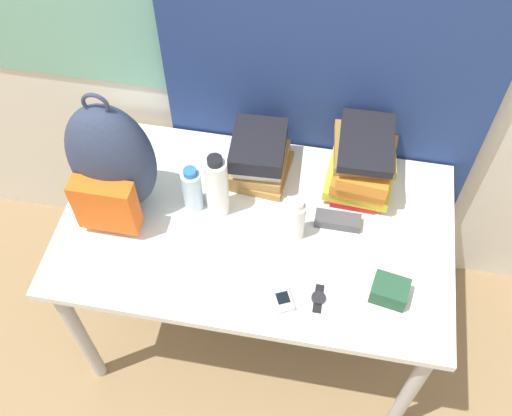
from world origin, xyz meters
name	(u,v)px	position (x,y,z in m)	size (l,w,h in m)	color
ground_plane	(239,410)	(0.00, 0.00, 0.00)	(12.00, 12.00, 0.00)	#8C704C
wall_back	(281,13)	(0.00, 0.84, 1.25)	(6.00, 0.06, 2.50)	silver
curtain_blue	(333,30)	(0.16, 0.78, 1.25)	(1.10, 0.04, 2.50)	navy
desk	(256,240)	(0.00, 0.38, 0.67)	(1.29, 0.75, 0.76)	silver
backpack	(111,164)	(-0.46, 0.38, 0.97)	(0.28, 0.24, 0.50)	#2D3851
book_stack_left	(259,156)	(-0.03, 0.60, 0.84)	(0.21, 0.24, 0.17)	olive
book_stack_center	(363,165)	(0.32, 0.60, 0.87)	(0.23, 0.27, 0.23)	red
water_bottle	(192,189)	(-0.22, 0.42, 0.84)	(0.07, 0.07, 0.18)	silver
sports_bottle	(217,186)	(-0.14, 0.42, 0.88)	(0.07, 0.07, 0.26)	white
sunscreen_bottle	(296,220)	(0.13, 0.37, 0.84)	(0.06, 0.06, 0.18)	white
cell_phone	(283,299)	(0.13, 0.12, 0.76)	(0.09, 0.10, 0.02)	#B7BCC6
sunglasses_case	(338,221)	(0.26, 0.43, 0.77)	(0.15, 0.06, 0.04)	#47474C
camera_pouch	(390,291)	(0.44, 0.20, 0.79)	(0.12, 0.10, 0.06)	#234C33
wristwatch	(318,298)	(0.23, 0.15, 0.76)	(0.04, 0.10, 0.01)	black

